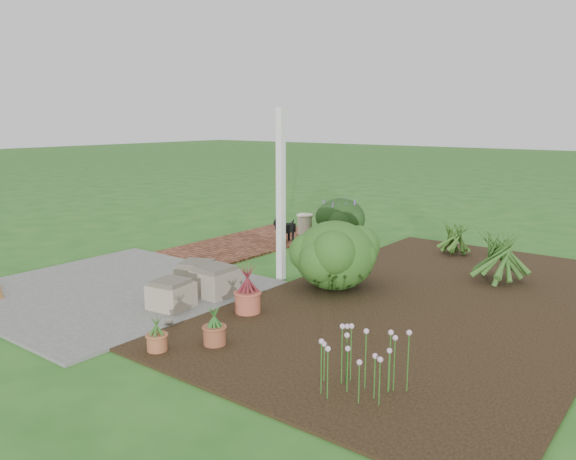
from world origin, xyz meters
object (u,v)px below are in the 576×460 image
Objects in this scene: black_dog at (284,228)px; evergreen_shrub at (335,253)px; stone_trough_near at (171,296)px; cream_ceramic_urn at (305,224)px.

evergreen_shrub is at bearing -29.97° from black_dog.
black_dog is 0.48× the size of evergreen_shrub.
stone_trough_near is 0.41× the size of evergreen_shrub.
black_dog is at bearing 107.43° from stone_trough_near.
cream_ceramic_urn is (-1.35, 4.70, 0.04)m from stone_trough_near.
evergreen_shrub is (1.10, 2.01, 0.32)m from stone_trough_near.
black_dog is at bearing 141.92° from evergreen_shrub.
stone_trough_near is 1.17× the size of cream_ceramic_urn.
evergreen_shrub is at bearing 61.34° from stone_trough_near.
evergreen_shrub reaches higher than cream_ceramic_urn.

